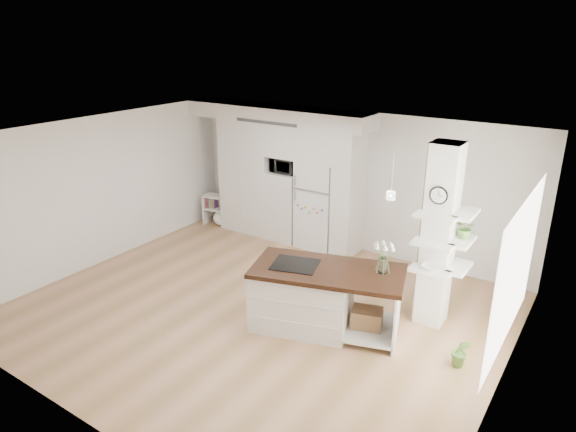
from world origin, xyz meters
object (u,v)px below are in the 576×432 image
at_px(bookshelf, 218,212).
at_px(floor_plant_a, 461,352).
at_px(refrigerator, 319,204).
at_px(kitchen_island, 310,295).

distance_m(bookshelf, floor_plant_a, 6.35).
relative_size(refrigerator, floor_plant_a, 4.02).
bearing_deg(kitchen_island, floor_plant_a, -10.64).
distance_m(refrigerator, floor_plant_a, 4.30).
relative_size(refrigerator, kitchen_island, 0.75).
height_order(bookshelf, floor_plant_a, bookshelf).
distance_m(refrigerator, kitchen_island, 2.99).
bearing_deg(floor_plant_a, kitchen_island, -173.46).
bearing_deg(floor_plant_a, bookshelf, 160.15).
bearing_deg(kitchen_island, refrigerator, 101.18).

